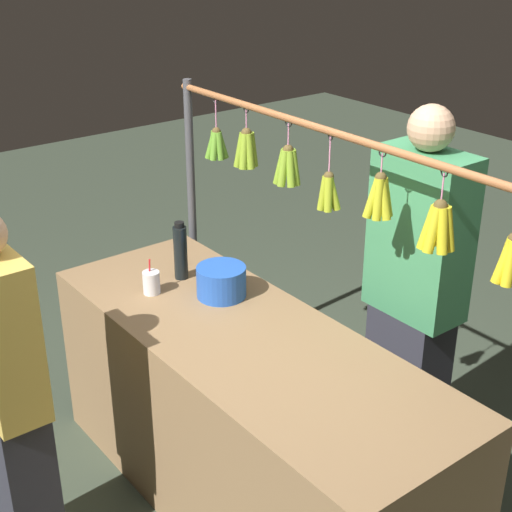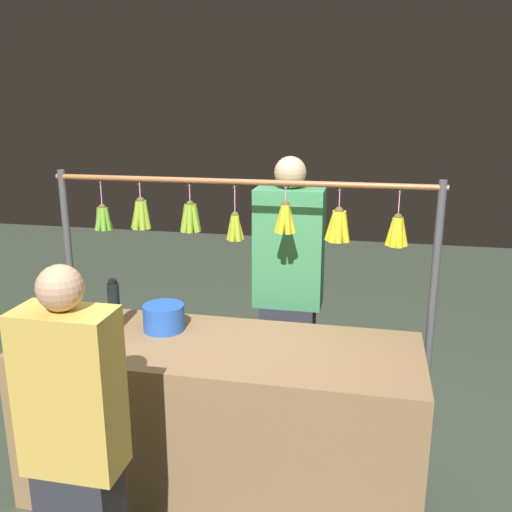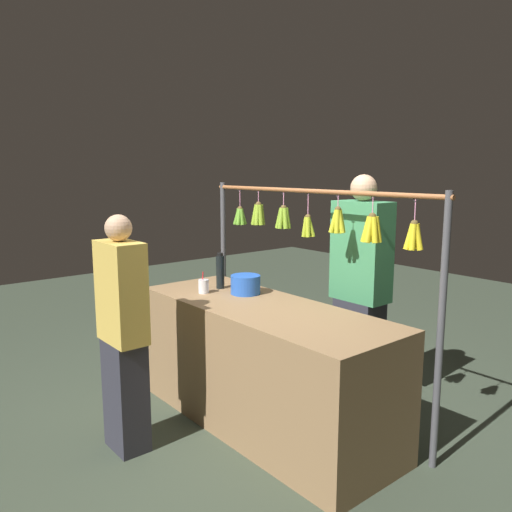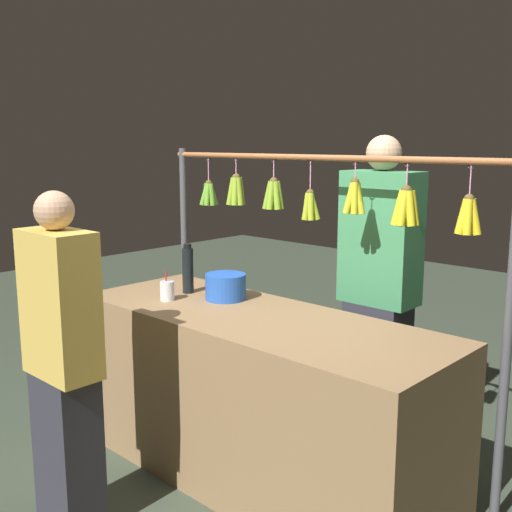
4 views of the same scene
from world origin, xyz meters
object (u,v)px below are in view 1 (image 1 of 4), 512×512
(blue_bucket, at_px, (221,282))
(customer_person, at_px, (10,401))
(drink_cup, at_px, (151,282))
(water_bottle, at_px, (180,251))
(vendor_person, at_px, (413,304))

(blue_bucket, xyz_separation_m, customer_person, (-0.03, 1.01, -0.19))
(blue_bucket, bearing_deg, drink_cup, 47.30)
(drink_cup, height_order, customer_person, customer_person)
(drink_cup, xyz_separation_m, customer_person, (-0.25, 0.78, -0.17))
(water_bottle, xyz_separation_m, blue_bucket, (-0.27, -0.04, -0.07))
(drink_cup, bearing_deg, water_bottle, -75.73)
(vendor_person, distance_m, customer_person, 1.74)
(water_bottle, height_order, customer_person, customer_person)
(vendor_person, xyz_separation_m, customer_person, (0.56, 1.64, -0.12))
(customer_person, bearing_deg, vendor_person, -108.84)
(customer_person, bearing_deg, blue_bucket, -88.31)
(water_bottle, xyz_separation_m, drink_cup, (-0.05, 0.19, -0.08))
(water_bottle, height_order, blue_bucket, water_bottle)
(vendor_person, relative_size, customer_person, 1.15)
(vendor_person, bearing_deg, drink_cup, 46.85)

